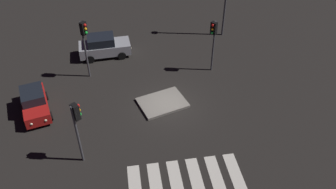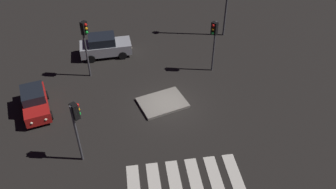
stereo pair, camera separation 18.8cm
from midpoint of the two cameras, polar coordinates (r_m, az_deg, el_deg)
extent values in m
plane|color=black|center=(24.37, 0.22, -1.83)|extent=(80.00, 80.00, 0.00)
cube|color=gray|center=(24.47, -0.71, -1.35)|extent=(3.77, 3.24, 0.18)
cube|color=#9EA0A5|center=(29.75, -10.07, 7.64)|extent=(4.31, 2.05, 0.86)
cube|color=black|center=(29.36, -10.74, 8.87)|extent=(2.25, 1.77, 0.70)
cylinder|color=black|center=(30.74, -7.66, 8.17)|extent=(0.69, 0.29, 0.68)
cylinder|color=black|center=(29.23, -7.31, 6.43)|extent=(0.69, 0.29, 0.68)
cylinder|color=black|center=(30.74, -12.53, 7.54)|extent=(0.69, 0.29, 0.68)
cylinder|color=black|center=(29.22, -12.42, 5.77)|extent=(0.69, 0.29, 0.68)
sphere|color=#F2EABF|center=(30.25, -6.20, 8.61)|extent=(0.23, 0.23, 0.23)
sphere|color=#F2EABF|center=(29.40, -5.97, 7.65)|extent=(0.23, 0.23, 0.23)
cube|color=red|center=(25.16, -20.87, -1.45)|extent=(2.48, 4.04, 0.77)
cube|color=black|center=(24.92, -21.28, 0.08)|extent=(1.89, 2.23, 0.62)
cylinder|color=black|center=(24.43, -18.61, -3.27)|extent=(0.36, 0.64, 0.61)
cylinder|color=black|center=(24.52, -22.20, -4.15)|extent=(0.36, 0.64, 0.61)
cylinder|color=black|center=(26.26, -19.29, -0.08)|extent=(0.36, 0.64, 0.61)
cylinder|color=black|center=(26.35, -22.63, -0.91)|extent=(0.36, 0.64, 0.61)
sphere|color=#F2EABF|center=(23.70, -19.37, -3.88)|extent=(0.20, 0.20, 0.20)
sphere|color=#F2EABF|center=(23.76, -21.45, -4.39)|extent=(0.20, 0.20, 0.20)
cylinder|color=#47474C|center=(26.57, -13.20, 7.18)|extent=(0.14, 0.14, 4.72)
cube|color=black|center=(25.54, -13.51, 10.66)|extent=(0.53, 0.54, 0.96)
sphere|color=red|center=(25.28, -13.27, 11.17)|extent=(0.22, 0.22, 0.22)
sphere|color=orange|center=(25.41, -13.17, 10.57)|extent=(0.22, 0.22, 0.22)
sphere|color=green|center=(25.55, -13.07, 9.98)|extent=(0.22, 0.22, 0.22)
cylinder|color=#47474C|center=(19.99, -14.57, -6.41)|extent=(0.14, 0.14, 4.21)
cube|color=black|center=(18.96, -14.90, -2.70)|extent=(0.52, 0.54, 0.96)
sphere|color=red|center=(18.83, -14.54, -1.75)|extent=(0.22, 0.22, 0.22)
sphere|color=orange|center=(19.02, -14.40, -2.43)|extent=(0.22, 0.22, 0.22)
sphere|color=green|center=(19.22, -14.26, -3.10)|extent=(0.22, 0.22, 0.22)
cylinder|color=#47474C|center=(26.89, 7.80, 7.80)|extent=(0.14, 0.14, 4.31)
cube|color=black|center=(25.93, 7.90, 10.80)|extent=(0.53, 0.54, 0.96)
sphere|color=red|center=(25.64, 7.72, 11.23)|extent=(0.22, 0.22, 0.22)
sphere|color=orange|center=(25.78, 7.66, 10.64)|extent=(0.22, 0.22, 0.22)
sphere|color=green|center=(25.92, 7.60, 10.06)|extent=(0.22, 0.22, 0.22)
cube|color=silver|center=(19.71, -5.39, -15.19)|extent=(0.70, 3.20, 0.02)
cube|color=silver|center=(19.74, -1.94, -14.85)|extent=(0.70, 3.20, 0.02)
cube|color=silver|center=(19.83, 1.46, -14.47)|extent=(0.70, 3.20, 0.02)
cube|color=silver|center=(19.99, 4.82, -14.04)|extent=(0.70, 3.20, 0.02)
cube|color=silver|center=(20.22, 8.09, -13.57)|extent=(0.70, 3.20, 0.02)
cube|color=silver|center=(20.50, 11.27, -13.07)|extent=(0.70, 3.20, 0.02)
camera|label=1|loc=(0.09, -89.77, 0.18)|focal=36.85mm
camera|label=2|loc=(0.09, 90.23, -0.18)|focal=36.85mm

